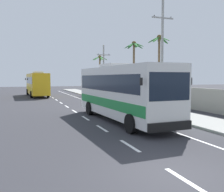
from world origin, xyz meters
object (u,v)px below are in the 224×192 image
coach_bus_far_lane (37,84)px  utility_pole_far (104,69)px  pedestrian_far_walk (132,95)px  palm_fourth (100,66)px  utility_pole_mid (162,52)px  palm_third (134,58)px  coach_bus_foreground (121,91)px  palm_nearest (159,55)px  motorcycle_beside_bus (101,100)px

coach_bus_far_lane → utility_pole_far: 10.95m
pedestrian_far_walk → palm_fourth: (1.19, 16.26, 3.96)m
utility_pole_mid → palm_third: 8.64m
utility_pole_far → coach_bus_far_lane: bearing=174.1°
coach_bus_foreground → pedestrian_far_walk: 11.42m
palm_third → utility_pole_far: bearing=95.6°
utility_pole_mid → palm_nearest: bearing=63.3°
motorcycle_beside_bus → palm_third: 9.61m
palm_nearest → palm_fourth: bearing=96.2°
utility_pole_mid → coach_bus_foreground: bearing=-139.4°
palm_fourth → motorcycle_beside_bus: bearing=-106.9°
coach_bus_far_lane → utility_pole_mid: 22.46m
coach_bus_far_lane → pedestrian_far_walk: bearing=-58.1°
utility_pole_mid → palm_third: (0.98, 8.58, 0.11)m
pedestrian_far_walk → palm_fourth: size_ratio=0.23×
motorcycle_beside_bus → palm_third: (6.25, 5.43, 4.89)m
utility_pole_mid → pedestrian_far_walk: bearing=105.2°
coach_bus_far_lane → utility_pole_far: size_ratio=1.28×
palm_nearest → palm_fourth: size_ratio=1.14×
utility_pole_far → palm_nearest: (1.84, -14.70, 1.18)m
coach_bus_foreground → palm_nearest: palm_nearest is taller
motorcycle_beside_bus → utility_pole_mid: bearing=-30.9°
utility_pole_mid → palm_nearest: size_ratio=1.35×
motorcycle_beside_bus → palm_nearest: size_ratio=0.25×
motorcycle_beside_bus → palm_nearest: (7.12, 0.54, 4.87)m
pedestrian_far_walk → palm_third: 6.61m
coach_bus_far_lane → palm_fourth: 11.10m
pedestrian_far_walk → utility_pole_mid: size_ratio=0.15×
coach_bus_far_lane → palm_nearest: palm_nearest is taller
coach_bus_far_lane → utility_pole_mid: bearing=-61.4°
coach_bus_foreground → coach_bus_far_lane: (-4.01, 25.15, -0.05)m
motorcycle_beside_bus → utility_pole_mid: 7.78m
pedestrian_far_walk → utility_pole_far: bearing=-132.9°
motorcycle_beside_bus → utility_pole_far: bearing=70.9°
pedestrian_far_walk → utility_pole_mid: bearing=67.1°
coach_bus_foreground → utility_pole_far: size_ratio=1.35×
pedestrian_far_walk → palm_fourth: palm_fourth is taller
motorcycle_beside_bus → pedestrian_far_walk: 4.27m
utility_pole_mid → palm_nearest: (1.86, 3.70, 0.09)m
pedestrian_far_walk → palm_nearest: palm_nearest is taller
coach_bus_far_lane → motorcycle_beside_bus: bearing=-71.8°
coach_bus_far_lane → palm_fourth: size_ratio=1.56×
motorcycle_beside_bus → palm_third: palm_third is taller
palm_third → palm_fourth: 12.06m
pedestrian_far_walk → utility_pole_far: size_ratio=0.19×
utility_pole_far → palm_fourth: size_ratio=1.21×
pedestrian_far_walk → palm_third: size_ratio=0.21×
pedestrian_far_walk → palm_fourth: bearing=-132.3°
coach_bus_foreground → palm_nearest: 13.09m
coach_bus_far_lane → utility_pole_mid: utility_pole_mid is taller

